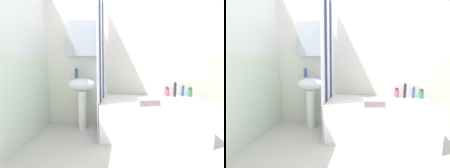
# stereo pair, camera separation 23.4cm
# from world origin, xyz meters

# --- Properties ---
(wall_back_tiled) EXTENTS (3.60, 0.18, 2.40)m
(wall_back_tiled) POSITION_xyz_m (-0.05, 1.26, 1.14)
(wall_back_tiled) COLOR silver
(wall_back_tiled) RESTS_ON ground_plane
(wall_left_tiled) EXTENTS (0.07, 1.81, 2.40)m
(wall_left_tiled) POSITION_xyz_m (-1.57, 0.34, 1.12)
(wall_left_tiled) COLOR silver
(wall_left_tiled) RESTS_ON ground_plane
(sink) EXTENTS (0.44, 0.34, 0.84)m
(sink) POSITION_xyz_m (-0.89, 1.03, 0.62)
(sink) COLOR white
(sink) RESTS_ON ground_plane
(faucet) EXTENTS (0.03, 0.12, 0.12)m
(faucet) POSITION_xyz_m (-0.89, 1.11, 0.90)
(faucet) COLOR silver
(faucet) RESTS_ON sink
(soap_dispenser) EXTENTS (0.05, 0.05, 0.16)m
(soap_dispenser) POSITION_xyz_m (-0.99, 1.10, 0.91)
(soap_dispenser) COLOR #2D5495
(soap_dispenser) RESTS_ON sink
(bathtub) EXTENTS (1.47, 0.70, 0.55)m
(bathtub) POSITION_xyz_m (0.21, 0.87, 0.28)
(bathtub) COLOR white
(bathtub) RESTS_ON ground_plane
(shower_curtain) EXTENTS (0.01, 0.70, 2.00)m
(shower_curtain) POSITION_xyz_m (-0.54, 0.87, 1.00)
(shower_curtain) COLOR white
(shower_curtain) RESTS_ON ground_plane
(shampoo_bottle) EXTENTS (0.06, 0.06, 0.15)m
(shampoo_bottle) POSITION_xyz_m (0.84, 1.15, 0.62)
(shampoo_bottle) COLOR #2B7553
(shampoo_bottle) RESTS_ON bathtub
(conditioner_bottle) EXTENTS (0.04, 0.04, 0.17)m
(conditioner_bottle) POSITION_xyz_m (0.73, 1.16, 0.63)
(conditioner_bottle) COLOR #314E95
(conditioner_bottle) RESTS_ON bathtub
(body_wash_bottle) EXTENTS (0.04, 0.04, 0.23)m
(body_wash_bottle) POSITION_xyz_m (0.60, 1.14, 0.66)
(body_wash_bottle) COLOR #2F2131
(body_wash_bottle) RESTS_ON bathtub
(lotion_bottle) EXTENTS (0.07, 0.07, 0.15)m
(lotion_bottle) POSITION_xyz_m (0.48, 1.16, 0.62)
(lotion_bottle) COLOR #C14B70
(lotion_bottle) RESTS_ON bathtub
(towel_folded) EXTENTS (0.29, 0.22, 0.08)m
(towel_folded) POSITION_xyz_m (0.13, 0.63, 0.59)
(towel_folded) COLOR gray
(towel_folded) RESTS_ON bathtub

